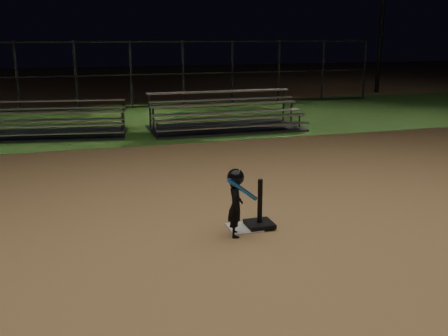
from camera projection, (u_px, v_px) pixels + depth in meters
ground at (244, 229)px, 7.27m from camera, size 80.00×80.00×0.00m
grass_strip at (144, 120)px, 16.52m from camera, size 60.00×8.00×0.01m
home_plate at (244, 228)px, 7.27m from camera, size 0.45×0.45×0.02m
batting_tee at (260, 218)px, 7.28m from camera, size 0.38×0.38×0.70m
child_batter at (236, 201)px, 6.88m from camera, size 0.53×0.50×0.96m
bleacher_left at (56, 129)px, 13.88m from camera, size 4.02×2.40×0.93m
bleacher_right at (226, 122)px, 14.80m from camera, size 4.39×2.14×1.07m
backstop_fence at (131, 75)px, 18.98m from camera, size 20.08×0.08×2.50m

